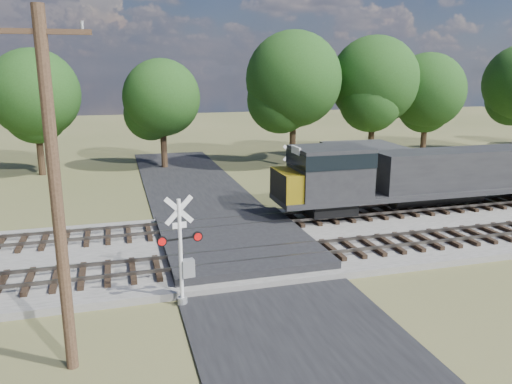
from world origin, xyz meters
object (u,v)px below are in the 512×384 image
object	(u,v)px
crossing_signal_near	(183,261)
utility_pole	(56,190)
equipment_shed	(363,168)
crossing_signal_far	(289,183)

from	to	relation	value
crossing_signal_near	utility_pole	bearing A→B (deg)	-148.46
crossing_signal_near	utility_pole	size ratio (longest dim) A/B	0.42
utility_pole	equipment_shed	world-z (taller)	utility_pole
crossing_signal_near	utility_pole	xyz separation A→B (m)	(-3.72, -3.10, 3.60)
crossing_signal_far	utility_pole	world-z (taller)	utility_pole
crossing_signal_far	utility_pole	bearing A→B (deg)	52.09
utility_pole	equipment_shed	size ratio (longest dim) A/B	1.97
crossing_signal_far	utility_pole	xyz separation A→B (m)	(-11.80, -14.32, 3.63)
crossing_signal_near	crossing_signal_far	distance (m)	13.83
crossing_signal_far	crossing_signal_near	bearing A→B (deg)	55.83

